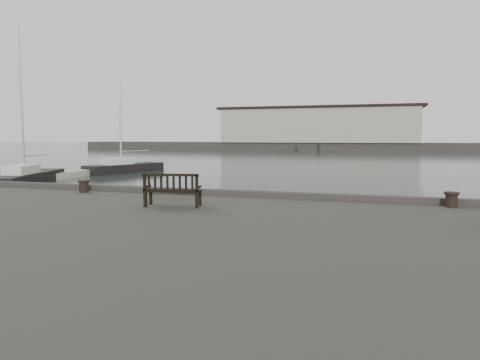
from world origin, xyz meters
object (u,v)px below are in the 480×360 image
object	(u,v)px
bollard_right	(451,200)
yacht_c	(28,180)
bollard_left	(84,186)
yacht_d	(125,170)
bench	(173,196)

from	to	relation	value
bollard_right	yacht_c	xyz separation A→B (m)	(-25.60, 12.75, -1.51)
bollard_left	bollard_right	distance (m)	11.06
bollard_right	yacht_d	size ratio (longest dim) A/B	0.04
bench	yacht_c	bearing A→B (deg)	131.95
yacht_c	yacht_d	distance (m)	10.87
bench	bollard_left	distance (m)	4.44
bollard_left	yacht_c	xyz separation A→B (m)	(-14.54, 12.99, -1.51)
bench	yacht_c	distance (m)	23.81
bollard_left	yacht_c	size ratio (longest dim) A/B	0.03
bench	yacht_d	world-z (taller)	yacht_d
bollard_right	yacht_d	xyz separation A→B (m)	(-24.35, 23.55, -1.52)
bollard_right	yacht_c	distance (m)	28.64
bench	bollard_right	xyz separation A→B (m)	(6.98, 2.01, -0.08)
bollard_right	bench	bearing A→B (deg)	-163.97
bench	yacht_c	size ratio (longest dim) A/B	0.13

